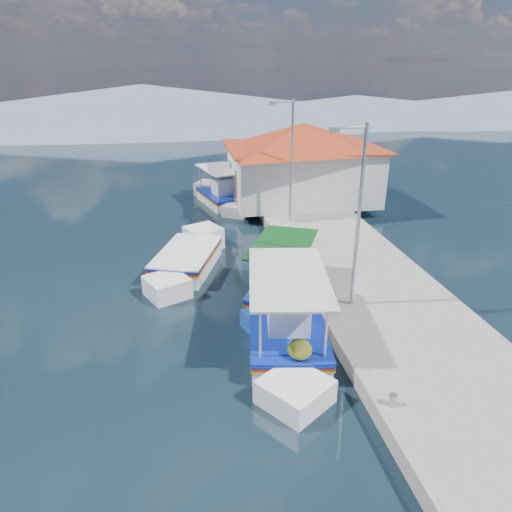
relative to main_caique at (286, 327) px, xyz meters
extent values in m
plane|color=black|center=(-2.08, -0.87, -0.50)|extent=(160.00, 160.00, 0.00)
cube|color=#A09E96|center=(3.82, 5.13, -0.25)|extent=(5.00, 44.00, 0.50)
cylinder|color=#A5A8AD|center=(1.72, -3.87, 0.15)|extent=(0.20, 0.20, 0.30)
cylinder|color=#A5A8AD|center=(1.72, 1.13, 0.15)|extent=(0.20, 0.20, 0.30)
cylinder|color=#A5A8AD|center=(1.72, 7.13, 0.15)|extent=(0.20, 0.20, 0.30)
cylinder|color=#A5A8AD|center=(1.72, 13.13, 0.15)|extent=(0.20, 0.20, 0.30)
cube|color=white|center=(0.01, -0.08, -0.28)|extent=(2.82, 4.60, 0.95)
cube|color=white|center=(-0.42, 2.75, -0.16)|extent=(2.20, 2.20, 1.04)
cube|color=white|center=(0.43, -2.82, -0.28)|extent=(2.14, 2.14, 0.90)
cube|color=navy|center=(0.01, -0.08, 0.16)|extent=(2.90, 4.74, 0.06)
cube|color=#B0270F|center=(0.01, -0.08, 0.08)|extent=(2.90, 4.74, 0.05)
cube|color=gold|center=(0.01, -0.08, 0.01)|extent=(2.90, 4.74, 0.04)
cube|color=navy|center=(0.01, -0.08, 0.23)|extent=(2.92, 4.70, 0.05)
cube|color=brown|center=(0.01, -0.08, 0.20)|extent=(2.63, 4.49, 0.05)
cube|color=white|center=(0.06, -0.37, 0.75)|extent=(1.39, 1.46, 1.09)
cube|color=silver|center=(0.06, -0.37, 1.31)|extent=(1.51, 1.58, 0.06)
cylinder|color=beige|center=(-1.13, 1.58, 1.00)|extent=(0.07, 0.07, 1.59)
cylinder|color=beige|center=(0.60, 1.85, 1.00)|extent=(0.07, 0.07, 1.59)
cylinder|color=beige|center=(-0.58, -2.00, 1.00)|extent=(0.07, 0.07, 1.59)
cylinder|color=beige|center=(1.15, -1.74, 1.00)|extent=(0.07, 0.07, 1.59)
cube|color=silver|center=(0.01, -0.08, 1.79)|extent=(2.92, 4.62, 0.07)
ellipsoid|color=#3C4612|center=(-0.59, 1.24, 0.48)|extent=(0.76, 0.83, 0.57)
ellipsoid|color=#3C4612|center=(0.02, 1.84, 0.44)|extent=(0.64, 0.70, 0.48)
ellipsoid|color=#3C4612|center=(0.48, -1.82, 0.45)|extent=(0.68, 0.74, 0.51)
sphere|color=red|center=(0.90, 0.66, 0.95)|extent=(0.40, 0.40, 0.40)
cube|color=#1A429D|center=(0.50, 2.82, -0.29)|extent=(3.17, 3.97, 0.89)
cube|color=#1A429D|center=(-0.48, 4.96, -0.18)|extent=(1.74, 1.74, 0.99)
cube|color=#1A429D|center=(1.45, 0.75, -0.29)|extent=(1.70, 1.70, 0.85)
cube|color=navy|center=(0.50, 2.82, 0.13)|extent=(3.27, 4.09, 0.06)
cube|color=#B0270F|center=(0.50, 2.82, 0.05)|extent=(3.27, 4.09, 0.05)
cube|color=gold|center=(0.50, 2.82, -0.02)|extent=(3.27, 4.09, 0.04)
cube|color=#1A429D|center=(0.50, 2.82, 0.19)|extent=(3.27, 4.07, 0.05)
cube|color=brown|center=(0.50, 2.82, 0.16)|extent=(3.01, 3.84, 0.05)
cylinder|color=beige|center=(-0.80, 3.85, 0.92)|extent=(0.07, 0.07, 1.51)
cylinder|color=beige|center=(0.57, 4.47, 0.92)|extent=(0.07, 0.07, 1.51)
cylinder|color=beige|center=(0.42, 1.17, 0.92)|extent=(0.07, 0.07, 1.51)
cylinder|color=beige|center=(1.80, 1.80, 0.92)|extent=(0.07, 0.07, 1.51)
cube|color=#0E4617|center=(0.50, 2.82, 1.67)|extent=(3.26, 4.01, 0.07)
cube|color=white|center=(-2.87, 6.06, -0.25)|extent=(3.16, 4.28, 1.07)
cube|color=white|center=(-3.70, 8.48, -0.11)|extent=(1.95, 1.95, 1.18)
cube|color=white|center=(-2.06, 3.71, -0.25)|extent=(1.89, 1.89, 1.01)
cube|color=navy|center=(-2.87, 6.06, 0.25)|extent=(3.26, 4.41, 0.07)
cube|color=#B0270F|center=(-2.87, 6.06, 0.16)|extent=(3.26, 4.41, 0.06)
cube|color=gold|center=(-2.87, 6.06, 0.08)|extent=(3.26, 4.41, 0.04)
cube|color=white|center=(-2.87, 6.06, 0.32)|extent=(3.26, 4.38, 0.06)
cube|color=brown|center=(-2.87, 6.06, 0.29)|extent=(2.98, 4.16, 0.06)
cube|color=white|center=(-0.47, 15.45, -0.29)|extent=(2.89, 4.17, 0.89)
cube|color=white|center=(0.19, 17.88, -0.18)|extent=(1.94, 1.94, 0.99)
cube|color=white|center=(-1.11, 13.09, -0.29)|extent=(1.88, 1.88, 0.84)
cube|color=navy|center=(-0.47, 15.45, 0.12)|extent=(2.98, 4.29, 0.06)
cube|color=#B0270F|center=(-0.47, 15.45, 0.05)|extent=(2.98, 4.29, 0.05)
cube|color=gold|center=(-0.47, 15.45, -0.02)|extent=(2.98, 4.29, 0.04)
cube|color=navy|center=(-0.47, 15.45, 0.19)|extent=(2.99, 4.26, 0.05)
cube|color=brown|center=(-0.47, 15.45, 0.16)|extent=(2.72, 4.05, 0.05)
cube|color=white|center=(-0.54, 15.18, 0.68)|extent=(1.37, 1.46, 1.03)
cube|color=silver|center=(-0.54, 15.18, 1.21)|extent=(1.48, 1.58, 0.06)
cylinder|color=beige|center=(-0.82, 17.19, 0.91)|extent=(0.07, 0.07, 1.50)
cylinder|color=beige|center=(0.70, 16.78, 0.91)|extent=(0.07, 0.07, 1.50)
cylinder|color=beige|center=(-1.65, 14.12, 0.91)|extent=(0.07, 0.07, 1.50)
cylinder|color=beige|center=(-0.12, 13.71, 0.91)|extent=(0.07, 0.07, 1.50)
cube|color=silver|center=(-0.47, 15.45, 1.66)|extent=(2.99, 4.19, 0.07)
cube|color=white|center=(4.12, 14.13, 1.50)|extent=(8.00, 6.00, 3.00)
cube|color=#AC3718|center=(4.12, 14.13, 3.05)|extent=(8.64, 6.48, 0.10)
pyramid|color=#AC3718|center=(4.12, 14.13, 3.70)|extent=(10.49, 10.49, 1.40)
cube|color=brown|center=(0.14, 13.13, 1.00)|extent=(0.06, 1.00, 2.00)
cube|color=navy|center=(0.14, 15.63, 1.60)|extent=(0.06, 1.20, 0.90)
cylinder|color=#A5A8AD|center=(2.52, 1.13, 3.00)|extent=(0.12, 0.12, 6.00)
cylinder|color=#A5A8AD|center=(2.02, 1.13, 5.85)|extent=(1.00, 0.08, 0.08)
cube|color=#A5A8AD|center=(1.52, 1.13, 5.80)|extent=(0.30, 0.14, 0.14)
cylinder|color=#A5A8AD|center=(2.52, 10.13, 3.00)|extent=(0.12, 0.12, 6.00)
cylinder|color=#A5A8AD|center=(2.02, 10.13, 5.85)|extent=(1.00, 0.08, 0.08)
cube|color=#A5A8AD|center=(1.52, 10.13, 5.80)|extent=(0.30, 0.14, 0.14)
cone|color=slate|center=(-7.08, 55.13, 1.95)|extent=(96.00, 96.00, 5.50)
cone|color=slate|center=(22.92, 55.13, 1.10)|extent=(76.80, 76.80, 3.80)
cone|color=slate|center=(47.92, 55.13, 1.30)|extent=(89.60, 89.60, 4.20)
camera|label=1|loc=(-3.00, -12.20, 7.67)|focal=32.84mm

